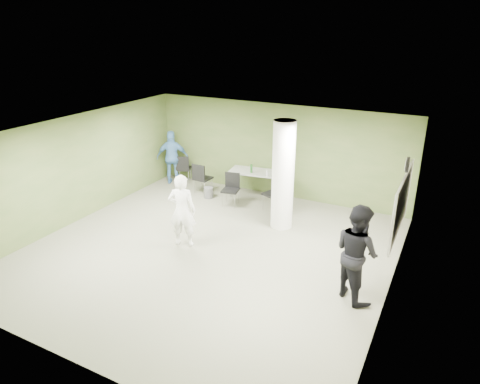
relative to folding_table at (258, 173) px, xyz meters
The scene contains 17 objects.
floor 3.65m from the folding_table, 83.47° to the right, with size 8.00×8.00×0.00m, color #525140.
ceiling 4.11m from the folding_table, 83.47° to the right, with size 8.00×8.00×0.00m, color white.
wall_back 0.88m from the folding_table, 48.38° to the left, with size 8.00×0.02×2.80m, color #3F5628.
wall_left 5.09m from the folding_table, 135.41° to the right, with size 0.02×8.00×2.80m, color #3F5628.
wall_right_cream 5.69m from the folding_table, 38.81° to the right, with size 0.02×8.00×2.80m, color beige.
column 2.18m from the folding_table, 47.69° to the right, with size 0.56×0.56×2.80m, color silver.
whiteboard 4.98m from the folding_table, 28.44° to the right, with size 0.05×2.30×1.30m.
wall_clock 5.17m from the folding_table, 28.43° to the right, with size 0.06×0.32×0.32m.
folding_table is the anchor object (origin of this frame).
wastebasket 1.61m from the folding_table, 149.99° to the right, with size 0.29×0.29×0.33m, color #4C4C4C.
chair_back_left 2.74m from the folding_table, behind, with size 0.61×0.61×0.93m.
chair_back_right 1.77m from the folding_table, 161.71° to the right, with size 0.51×0.51×0.97m.
chair_table_left 0.98m from the folding_table, 118.62° to the right, with size 0.54×0.54×0.93m.
chair_table_right 1.08m from the folding_table, 35.86° to the right, with size 0.65×0.65×1.01m.
woman_white 3.57m from the folding_table, 94.61° to the right, with size 0.65×0.42×1.78m, color white.
man_black 5.37m from the folding_table, 44.84° to the right, with size 0.94×0.73×1.93m, color black.
man_blue 3.00m from the folding_table, behind, with size 1.03×0.43×1.76m, color teal.
Camera 1 is at (4.67, -7.47, 4.96)m, focal length 32.00 mm.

